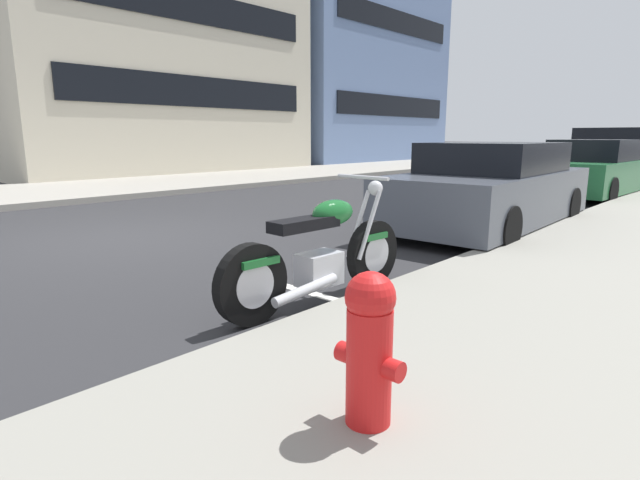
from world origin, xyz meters
TOP-DOWN VIEW (x-y plane):
  - ground_plane at (0.00, 0.00)m, footprint 260.00×260.00m
  - sidewalk_far_curb at (12.00, 6.88)m, footprint 120.00×5.00m
  - parking_stall_stripe at (0.00, -3.78)m, footprint 0.12×2.20m
  - parked_motorcycle at (-0.13, -4.16)m, footprint 2.22×0.62m
  - parked_car_near_corner at (4.52, -3.68)m, footprint 4.62×2.01m
  - parked_car_behind_motorcycle at (10.50, -3.65)m, footprint 4.32×1.94m
  - crossing_truck at (28.71, 0.24)m, footprint 2.17×4.89m
  - fire_hydrant at (-1.60, -5.81)m, footprint 0.24×0.36m
  - townhouse_near_left at (20.51, 15.01)m, footprint 11.69×11.74m

SIDE VIEW (x-z plane):
  - ground_plane at x=0.00m, z-range 0.00..0.00m
  - parking_stall_stripe at x=0.00m, z-range 0.00..0.01m
  - sidewalk_far_curb at x=12.00m, z-range 0.00..0.14m
  - parked_motorcycle at x=-0.13m, z-range -0.13..1.01m
  - fire_hydrant at x=-1.60m, z-range 0.16..0.92m
  - parked_car_behind_motorcycle at x=10.50m, z-range -0.04..1.37m
  - parked_car_near_corner at x=4.52m, z-range -0.03..1.37m
  - crossing_truck at x=28.71m, z-range 0.04..1.99m
  - townhouse_near_left at x=20.51m, z-range 0.00..14.20m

